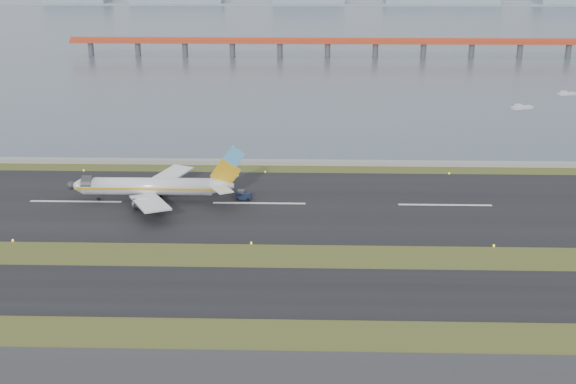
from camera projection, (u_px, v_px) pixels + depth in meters
name	position (u px, v px, depth m)	size (l,w,h in m)	color
ground	(248.00, 261.00, 127.46)	(1000.00, 1000.00, 0.00)	#364418
taxiway_strip	(242.00, 291.00, 116.09)	(1000.00, 18.00, 0.10)	black
runway_strip	(259.00, 203.00, 155.83)	(1000.00, 45.00, 0.10)	black
seawall	(267.00, 162.00, 184.08)	(1000.00, 2.50, 1.00)	gray
bay_water	(295.00, 18.00, 562.80)	(1400.00, 800.00, 1.30)	#455162
red_pier	(328.00, 43.00, 361.18)	(260.00, 5.00, 10.20)	#C14021
airliner	(155.00, 187.00, 155.95)	(38.52, 32.89, 12.80)	white
pushback_tug	(243.00, 195.00, 157.92)	(3.50, 2.13, 2.21)	#121931
workboat_near	(522.00, 107.00, 246.75)	(7.87, 4.87, 1.83)	silver
workboat_far	(567.00, 94.00, 270.04)	(7.43, 4.29, 1.72)	silver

